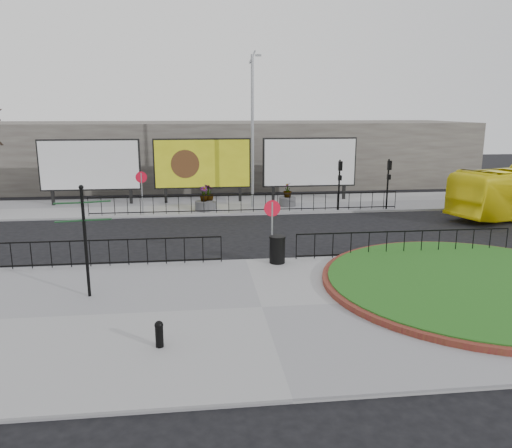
{
  "coord_description": "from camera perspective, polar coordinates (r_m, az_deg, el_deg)",
  "views": [
    {
      "loc": [
        -1.86,
        -19.17,
        6.03
      ],
      "look_at": [
        0.57,
        1.29,
        1.27
      ],
      "focal_mm": 35.0,
      "sensor_mm": 36.0,
      "label": 1
    }
  ],
  "objects": [
    {
      "name": "planter_c",
      "position": [
        31.15,
        3.61,
        2.96
      ],
      "size": [
        1.05,
        1.05,
        1.47
      ],
      "color": "#4C4C4F",
      "rests_on": "pavement_far"
    },
    {
      "name": "ground",
      "position": [
        20.18,
        -1.17,
        -4.38
      ],
      "size": [
        90.0,
        90.0,
        0.0
      ],
      "primitive_type": "plane",
      "color": "black",
      "rests_on": "ground"
    },
    {
      "name": "lamp_post",
      "position": [
        30.38,
        -0.4,
        10.74
      ],
      "size": [
        0.74,
        0.18,
        9.23
      ],
      "color": "gray",
      "rests_on": "pavement_far"
    },
    {
      "name": "railing_far",
      "position": [
        29.11,
        -1.01,
        2.4
      ],
      "size": [
        18.0,
        0.1,
        1.1
      ],
      "primitive_type": null,
      "color": "black",
      "rests_on": "pavement_far"
    },
    {
      "name": "billboard_left",
      "position": [
        32.99,
        -18.45,
        6.38
      ],
      "size": [
        6.2,
        0.31,
        4.1
      ],
      "color": "black",
      "rests_on": "pavement_far"
    },
    {
      "name": "railing_near_right",
      "position": [
        21.32,
        16.58,
        -2.1
      ],
      "size": [
        9.0,
        0.1,
        1.1
      ],
      "primitive_type": null,
      "color": "black",
      "rests_on": "pavement_near"
    },
    {
      "name": "railing_near_left",
      "position": [
        20.04,
        -18.45,
        -3.18
      ],
      "size": [
        10.0,
        0.1,
        1.1
      ],
      "primitive_type": null,
      "color": "black",
      "rests_on": "pavement_near"
    },
    {
      "name": "building_backdrop",
      "position": [
        41.36,
        -4.21,
        8.08
      ],
      "size": [
        40.0,
        10.0,
        5.0
      ],
      "primitive_type": "cube",
      "color": "slate",
      "rests_on": "ground"
    },
    {
      "name": "brick_edge",
      "position": [
        18.75,
        23.76,
        -6.22
      ],
      "size": [
        10.4,
        10.4,
        0.18
      ],
      "primitive_type": "cylinder",
      "color": "maroon",
      "rests_on": "pavement_near"
    },
    {
      "name": "bollard",
      "position": [
        13.15,
        -11.0,
        -12.1
      ],
      "size": [
        0.23,
        0.23,
        0.7
      ],
      "color": "black",
      "rests_on": "pavement_near"
    },
    {
      "name": "litter_bin",
      "position": [
        19.56,
        2.45,
        -2.91
      ],
      "size": [
        0.65,
        0.65,
        1.08
      ],
      "color": "black",
      "rests_on": "pavement_near"
    },
    {
      "name": "pavement_far",
      "position": [
        31.79,
        -3.29,
        2.17
      ],
      "size": [
        44.0,
        6.0,
        0.12
      ],
      "primitive_type": "cube",
      "color": "gray",
      "rests_on": "ground"
    },
    {
      "name": "planter_a",
      "position": [
        29.85,
        -5.97,
        2.42
      ],
      "size": [
        1.08,
        1.08,
        1.44
      ],
      "color": "#4C4C4F",
      "rests_on": "pavement_far"
    },
    {
      "name": "signal_pole_b",
      "position": [
        30.94,
        14.9,
        5.28
      ],
      "size": [
        0.22,
        0.26,
        3.0
      ],
      "color": "black",
      "rests_on": "pavement_far"
    },
    {
      "name": "grass_lawn",
      "position": [
        18.74,
        23.76,
        -6.16
      ],
      "size": [
        10.0,
        10.0,
        0.22
      ],
      "primitive_type": "cylinder",
      "color": "#144D14",
      "rests_on": "pavement_near"
    },
    {
      "name": "billboard_mid",
      "position": [
        32.32,
        -6.13,
        6.85
      ],
      "size": [
        6.2,
        0.31,
        4.1
      ],
      "color": "black",
      "rests_on": "pavement_far"
    },
    {
      "name": "speed_sign_near",
      "position": [
        19.43,
        1.86,
        0.78
      ],
      "size": [
        0.64,
        0.07,
        2.47
      ],
      "color": "gray",
      "rests_on": "pavement_near"
    },
    {
      "name": "speed_sign_far",
      "position": [
        29.04,
        -12.95,
        4.54
      ],
      "size": [
        0.64,
        0.07,
        2.47
      ],
      "color": "gray",
      "rests_on": "pavement_far"
    },
    {
      "name": "fingerpost_sign",
      "position": [
        16.55,
        -19.01,
        -0.69
      ],
      "size": [
        1.7,
        0.5,
        3.63
      ],
      "rotation": [
        0.0,
        0.0,
        0.09
      ],
      "color": "black",
      "rests_on": "pavement_near"
    },
    {
      "name": "pavement_near",
      "position": [
        15.48,
        0.67,
        -9.67
      ],
      "size": [
        30.0,
        10.0,
        0.12
      ],
      "primitive_type": "cube",
      "color": "gray",
      "rests_on": "ground"
    },
    {
      "name": "signal_pole_a",
      "position": [
        29.96,
        9.54,
        5.3
      ],
      "size": [
        0.22,
        0.26,
        3.0
      ],
      "color": "black",
      "rests_on": "pavement_far"
    },
    {
      "name": "planter_b",
      "position": [
        30.17,
        -5.41,
        2.88
      ],
      "size": [
        0.87,
        0.87,
        1.52
      ],
      "color": "#4C4C4F",
      "rests_on": "pavement_far"
    },
    {
      "name": "billboard_right",
      "position": [
        33.15,
        6.15,
        7.0
      ],
      "size": [
        6.2,
        0.31,
        4.1
      ],
      "color": "black",
      "rests_on": "pavement_far"
    }
  ]
}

